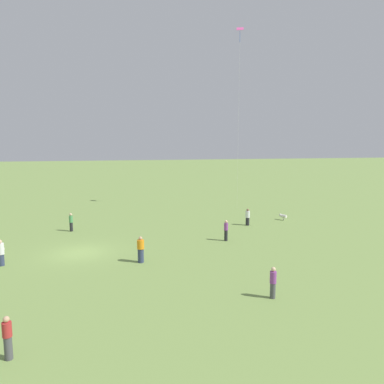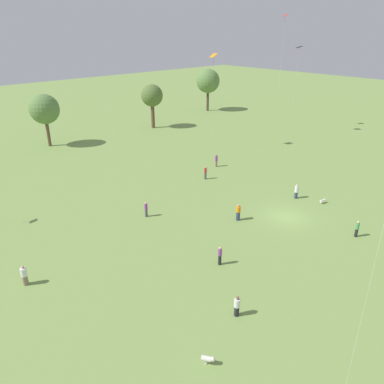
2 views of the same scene
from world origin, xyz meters
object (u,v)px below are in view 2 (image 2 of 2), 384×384
person_4 (146,209)px  dog_1 (208,359)px  person_5 (357,229)px  person_6 (237,306)px  person_3 (238,212)px  person_8 (216,161)px  dog_0 (323,201)px  kite_2 (213,60)px  person_2 (296,191)px  kite_1 (285,24)px  person_0 (205,173)px  kite_3 (299,51)px  person_1 (24,275)px  person_7 (220,256)px

person_4 → dog_1: bearing=-171.8°
person_5 → person_6: (-16.42, 0.74, -0.04)m
person_3 → person_8: size_ratio=0.99×
dog_1 → person_4: bearing=-149.3°
dog_0 → kite_2: bearing=175.7°
person_2 → kite_1: (24.62, 20.59, 17.92)m
person_0 → kite_3: (27.34, 5.22, 13.63)m
person_8 → kite_2: size_ratio=0.12×
dog_1 → person_1: bearing=-104.7°
kite_3 → person_0: bearing=1.8°
person_1 → person_8: (30.15, 8.44, 0.06)m
kite_1 → dog_1: (-48.75, -30.17, -18.37)m
person_0 → person_8: (4.50, 2.34, 0.04)m
kite_3 → dog_0: 33.16m
kite_1 → kite_2: bearing=-14.6°
person_4 → dog_1: size_ratio=2.11×
dog_1 → person_2: bearing=168.3°
person_2 → person_3: person_3 is taller
person_0 → person_4: size_ratio=1.02×
person_6 → person_8: (20.75, 21.80, 0.10)m
kite_1 → dog_0: (-23.57, -23.44, -18.45)m
person_0 → person_4: person_0 is taller
person_3 → dog_0: person_3 is taller
person_6 → kite_1: (44.40, 28.62, 17.98)m
kite_1 → person_8: bearing=-0.5°
dog_1 → kite_1: bearing=178.4°
person_7 → kite_3: bearing=151.8°
person_1 → person_2: (29.18, -5.33, 0.01)m
dog_0 → person_4: bearing=-114.8°
person_5 → kite_3: (27.17, 25.42, 13.65)m
person_2 → person_5: person_2 is taller
person_8 → kite_2: bearing=76.3°
person_8 → dog_1: (-25.11, -23.35, -0.49)m
person_0 → person_5: (0.17, -20.20, -0.03)m
person_7 → person_6: bearing=-0.2°
person_7 → person_8: size_ratio=0.95×
kite_3 → dog_1: (-47.95, -26.24, -14.08)m
person_2 → person_0: bearing=-27.0°
person_7 → dog_0: bearing=126.3°
kite_3 → person_7: bearing=17.3°
person_4 → person_8: (16.50, 5.63, 0.05)m
person_7 → kite_3: (40.02, 19.72, 13.62)m
person_7 → person_8: person_8 is taller
person_3 → kite_3: bearing=175.5°
person_3 → person_4: size_ratio=1.06×
person_0 → person_5: 20.20m
person_1 → person_0: bearing=151.9°
person_3 → person_6: size_ratio=1.10×
person_2 → person_4: size_ratio=1.03×
person_2 → person_7: 16.49m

